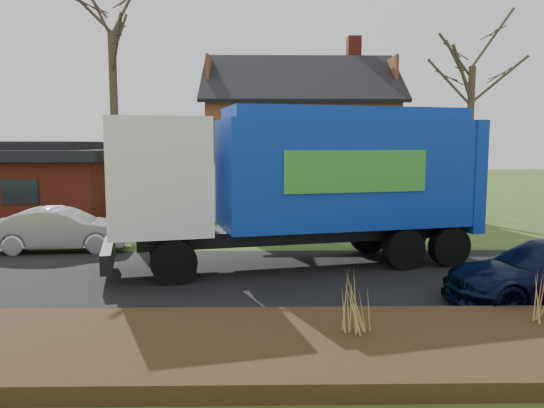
{
  "coord_description": "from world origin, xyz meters",
  "views": [
    {
      "loc": [
        0.08,
        -14.0,
        3.6
      ],
      "look_at": [
        0.39,
        2.5,
        1.71
      ],
      "focal_mm": 35.0,
      "sensor_mm": 36.0,
      "label": 1
    }
  ],
  "objects": [
    {
      "name": "ground",
      "position": [
        0.0,
        0.0,
        0.0
      ],
      "size": [
        120.0,
        120.0,
        0.0
      ],
      "primitive_type": "plane",
      "color": "#304918",
      "rests_on": "ground"
    },
    {
      "name": "road",
      "position": [
        0.0,
        0.0,
        0.01
      ],
      "size": [
        80.0,
        7.0,
        0.02
      ],
      "primitive_type": "cube",
      "color": "black",
      "rests_on": "ground"
    },
    {
      "name": "mulch_verge",
      "position": [
        0.0,
        -5.3,
        0.15
      ],
      "size": [
        80.0,
        3.5,
        0.3
      ],
      "primitive_type": "cube",
      "color": "#321D10",
      "rests_on": "ground"
    },
    {
      "name": "main_house",
      "position": [
        1.49,
        13.91,
        4.03
      ],
      "size": [
        12.95,
        8.95,
        9.26
      ],
      "color": "beige",
      "rests_on": "ground"
    },
    {
      "name": "ranch_house",
      "position": [
        -12.0,
        13.0,
        1.81
      ],
      "size": [
        9.8,
        8.2,
        3.7
      ],
      "color": "maroon",
      "rests_on": "ground"
    },
    {
      "name": "garbage_truck",
      "position": [
        1.37,
        1.42,
        2.66
      ],
      "size": [
        11.16,
        5.32,
        4.62
      ],
      "rotation": [
        0.0,
        0.0,
        0.24
      ],
      "color": "black",
      "rests_on": "ground"
    },
    {
      "name": "silver_sedan",
      "position": [
        -6.67,
        3.7,
        0.73
      ],
      "size": [
        4.56,
        1.96,
        1.46
      ],
      "primitive_type": "imported",
      "rotation": [
        0.0,
        0.0,
        1.66
      ],
      "color": "#B7B9C0",
      "rests_on": "ground"
    },
    {
      "name": "tree_front_west",
      "position": [
        -6.43,
        9.74,
        9.63
      ],
      "size": [
        3.93,
        3.93,
        11.69
      ],
      "color": "#413427",
      "rests_on": "ground"
    },
    {
      "name": "tree_front_east",
      "position": [
        9.62,
        10.32,
        8.22
      ],
      "size": [
        3.64,
        3.64,
        10.12
      ],
      "color": "#453929",
      "rests_on": "ground"
    },
    {
      "name": "tree_back",
      "position": [
        2.78,
        21.84,
        8.38
      ],
      "size": [
        3.18,
        3.18,
        10.06
      ],
      "color": "#46332A",
      "rests_on": "ground"
    },
    {
      "name": "grass_clump_mid",
      "position": [
        1.74,
        -4.95,
        0.83
      ],
      "size": [
        0.38,
        0.31,
        1.06
      ],
      "color": "tan",
      "rests_on": "mulch_verge"
    }
  ]
}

